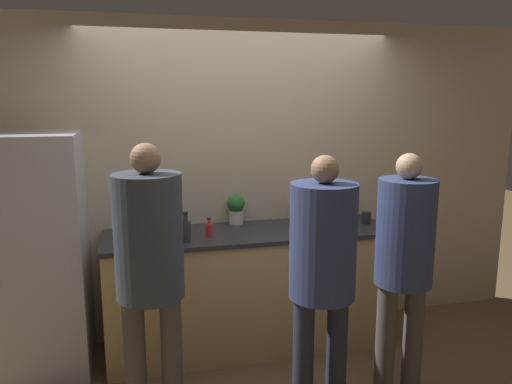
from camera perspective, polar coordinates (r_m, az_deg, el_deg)
The scene contains 13 objects.
ground_plane at distance 3.95m, azimuth 0.57°, elevation -19.44°, with size 14.00×14.00×0.00m, color brown.
wall_back at distance 4.17m, azimuth -1.86°, elevation 1.30°, with size 5.20×0.06×2.60m.
counter at distance 4.07m, azimuth -0.79°, elevation -10.92°, with size 2.24×0.70×0.96m.
refrigerator at distance 3.89m, azimuth -23.89°, elevation -6.81°, with size 0.69×0.72×1.75m.
person_left at distance 2.99m, azimuth -12.06°, elevation -7.42°, with size 0.40×0.40×1.74m.
person_center at distance 3.05m, azimuth 7.61°, elevation -7.85°, with size 0.40×0.40×1.66m.
person_right at distance 3.38m, azimuth 16.57°, elevation -6.74°, with size 0.37×0.37×1.65m.
fruit_bowl at distance 4.22m, azimuth 6.08°, elevation -2.59°, with size 0.28×0.28×0.15m.
utensil_crock at distance 4.36m, azimuth 10.80°, elevation -2.14°, with size 0.12×0.12×0.28m.
bottle_red at distance 3.75m, azimuth -5.37°, elevation -4.27°, with size 0.06×0.06×0.14m.
bottle_dark at distance 3.63m, azimuth -8.03°, elevation -4.36°, with size 0.07×0.07×0.22m.
cup_black at distance 4.23m, azimuth 12.49°, elevation -2.87°, with size 0.08×0.08×0.10m.
potted_plant at distance 4.10m, azimuth -2.29°, elevation -1.82°, with size 0.14×0.14×0.24m.
Camera 1 is at (-0.85, -3.30, 1.99)m, focal length 35.00 mm.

